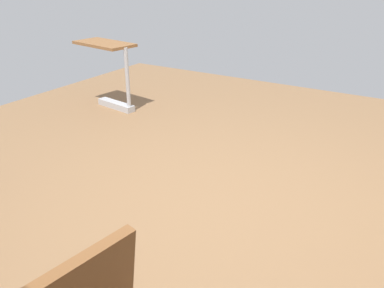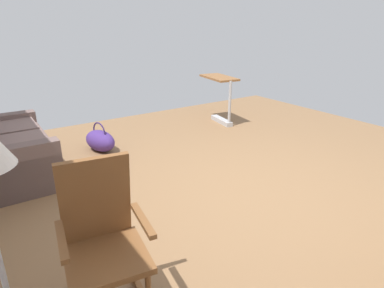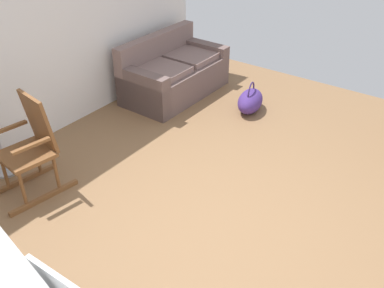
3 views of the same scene
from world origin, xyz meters
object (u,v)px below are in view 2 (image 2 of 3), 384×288
Objects in this scene: rocking_chair at (103,244)px; duffel_bag at (100,140)px; overbed_table at (221,94)px; couch at (8,152)px.

rocking_chair is 2.97m from duffel_bag.
overbed_table is (2.95, -3.30, 0.03)m from rocking_chair.
duffel_bag is (2.80, -0.94, -0.35)m from rocking_chair.
duffel_bag is at bearing 93.62° from overbed_table.
duffel_bag is (0.19, -1.20, -0.15)m from couch.
couch is 2.63m from rocking_chair.
overbed_table is (0.33, -3.56, 0.23)m from couch.
rocking_chair is at bearing -174.45° from couch.
couch is 2.59× the size of duffel_bag.
overbed_table is at bearing -48.24° from rocking_chair.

